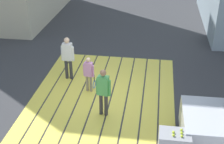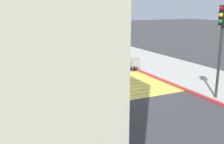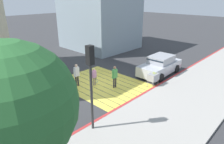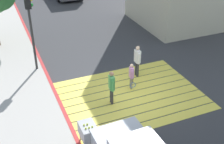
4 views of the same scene
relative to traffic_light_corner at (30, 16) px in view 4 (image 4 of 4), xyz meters
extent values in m
plane|color=#38383A|center=(3.58, -4.08, -3.04)|extent=(120.00, 120.00, 0.00)
cube|color=#EAD64C|center=(3.58, -6.28, -3.03)|extent=(6.40, 0.50, 0.01)
cube|color=#EAD64C|center=(3.58, -5.73, -3.03)|extent=(6.40, 0.50, 0.01)
cube|color=#EAD64C|center=(3.58, -5.18, -3.03)|extent=(6.40, 0.50, 0.01)
cube|color=#EAD64C|center=(3.58, -4.63, -3.03)|extent=(6.40, 0.50, 0.01)
cube|color=#EAD64C|center=(3.58, -4.08, -3.03)|extent=(6.40, 0.50, 0.01)
cube|color=#EAD64C|center=(3.58, -3.53, -3.03)|extent=(6.40, 0.50, 0.01)
cube|color=#EAD64C|center=(3.58, -2.98, -3.03)|extent=(6.40, 0.50, 0.01)
cube|color=#EAD64C|center=(3.58, -2.43, -3.03)|extent=(6.40, 0.50, 0.01)
cube|color=#EAD64C|center=(3.58, -1.88, -3.03)|extent=(6.40, 0.50, 0.01)
cube|color=#ADA8A0|center=(-2.02, -4.08, -2.98)|extent=(4.80, 40.00, 0.12)
cube|color=#BC3333|center=(0.33, -4.08, -2.97)|extent=(0.16, 40.00, 0.13)
cube|color=#1E2833|center=(1.56, -8.00, -1.83)|extent=(1.48, 0.36, 0.49)
cylinder|color=black|center=(2.44, -7.43, -2.71)|extent=(0.23, 0.66, 0.66)
cylinder|color=#2D2D2D|center=(-0.02, 0.00, -1.34)|extent=(0.12, 0.12, 3.40)
cube|color=black|center=(-0.02, 0.00, 0.78)|extent=(0.28, 0.28, 0.84)
sphere|color=#188429|center=(0.14, 0.00, 0.52)|extent=(0.18, 0.18, 0.18)
cube|color=#99999E|center=(0.68, -6.40, -2.34)|extent=(0.56, 0.80, 0.50)
cylinder|color=#99999E|center=(0.90, -6.08, -2.81)|extent=(0.04, 0.04, 0.45)
cylinder|color=#99999E|center=(0.45, -6.08, -2.81)|extent=(0.04, 0.04, 0.45)
sphere|color=#CCE033|center=(0.56, -6.55, -2.05)|extent=(0.07, 0.07, 0.07)
sphere|color=#CCE033|center=(0.68, -6.55, -2.05)|extent=(0.07, 0.07, 0.07)
sphere|color=#CCE033|center=(0.80, -6.55, -2.05)|extent=(0.07, 0.07, 0.07)
sphere|color=#CCE033|center=(0.56, -6.35, -2.05)|extent=(0.07, 0.07, 0.07)
sphere|color=#CCE033|center=(0.68, -6.35, -2.05)|extent=(0.07, 0.07, 0.07)
cylinder|color=#333338|center=(2.51, -4.19, -2.66)|extent=(0.11, 0.11, 0.76)
cylinder|color=#333338|center=(2.49, -4.36, -2.66)|extent=(0.11, 0.11, 0.76)
cube|color=#4CA559|center=(2.50, -4.28, -1.96)|extent=(0.25, 0.36, 0.63)
sphere|color=#9E7051|center=(2.50, -4.28, -1.52)|extent=(0.20, 0.20, 0.20)
cylinder|color=#4CA559|center=(2.52, -4.08, -2.02)|extent=(0.08, 0.08, 0.54)
cylinder|color=#4CA559|center=(2.47, -4.47, -2.02)|extent=(0.08, 0.08, 0.54)
cylinder|color=#333338|center=(4.62, -2.48, -2.64)|extent=(0.12, 0.12, 0.80)
cylinder|color=#333338|center=(4.62, -2.65, -2.64)|extent=(0.12, 0.12, 0.80)
cube|color=white|center=(4.62, -2.57, -1.90)|extent=(0.22, 0.35, 0.67)
sphere|color=beige|center=(4.62, -2.57, -1.45)|extent=(0.21, 0.21, 0.21)
cylinder|color=white|center=(4.62, -2.36, -1.97)|extent=(0.09, 0.09, 0.57)
cylinder|color=white|center=(4.62, -2.77, -1.97)|extent=(0.09, 0.09, 0.57)
cylinder|color=gray|center=(3.84, -3.46, -2.72)|extent=(0.09, 0.09, 0.63)
cylinder|color=gray|center=(3.82, -3.59, -2.72)|extent=(0.09, 0.09, 0.63)
cube|color=#D18CC6|center=(3.83, -3.52, -2.15)|extent=(0.21, 0.30, 0.52)
sphere|color=beige|center=(3.83, -3.52, -1.78)|extent=(0.16, 0.16, 0.16)
cylinder|color=#D18CC6|center=(3.85, -3.36, -2.20)|extent=(0.07, 0.07, 0.45)
cylinder|color=#D18CC6|center=(3.80, -3.69, -2.20)|extent=(0.07, 0.07, 0.45)
cylinder|color=black|center=(3.83, -3.71, -2.50)|extent=(0.03, 0.03, 0.28)
torus|color=blue|center=(3.83, -3.71, -2.74)|extent=(0.28, 0.07, 0.28)
camera|label=1|loc=(-5.69, -5.76, 2.97)|focal=50.91mm
camera|label=2|loc=(9.27, 8.37, 1.15)|focal=42.56mm
camera|label=3|loc=(-6.28, 5.21, 3.14)|focal=31.90mm
camera|label=4|loc=(-1.73, -14.33, 4.91)|focal=47.94mm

